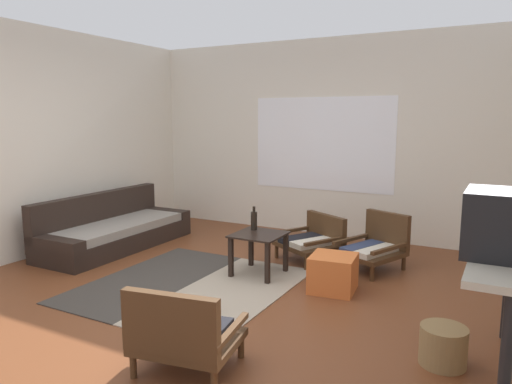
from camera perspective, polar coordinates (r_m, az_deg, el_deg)
name	(u,v)px	position (r m, az deg, el deg)	size (l,w,h in m)	color
ground_plane	(198,307)	(4.30, -6.96, -13.52)	(7.80, 7.80, 0.00)	brown
far_wall_with_window	(324,138)	(6.71, 8.16, 6.41)	(5.60, 0.13, 2.70)	silver
side_wall_left	(21,143)	(6.11, -26.42, 5.33)	(0.12, 6.60, 2.70)	silver
area_rug	(189,285)	(4.79, -8.02, -11.07)	(1.84, 2.04, 0.01)	#38332D
couch	(114,231)	(6.32, -16.73, -4.48)	(0.79, 2.06, 0.68)	black
coffee_table	(259,243)	(4.97, 0.34, -6.17)	(0.50, 0.51, 0.44)	black
armchair_by_window	(313,239)	(5.55, 6.87, -5.59)	(0.84, 0.82, 0.51)	#472D19
armchair_striped_foreground	(183,333)	(3.20, -8.76, -16.44)	(0.72, 0.65, 0.60)	#472D19
armchair_corner	(376,245)	(5.35, 14.20, -6.15)	(0.75, 0.80, 0.60)	#472D19
ottoman_orange	(333,273)	(4.63, 9.25, -9.60)	(0.41, 0.41, 0.35)	#D1662D
console_shelf	(512,264)	(3.24, 28.39, -7.67)	(0.43, 1.52, 0.87)	#B2AD9E
glass_bottle	(254,220)	(5.09, -0.25, -3.40)	(0.07, 0.07, 0.26)	black
wicker_basket	(443,346)	(3.55, 21.58, -16.82)	(0.31, 0.31, 0.26)	olive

